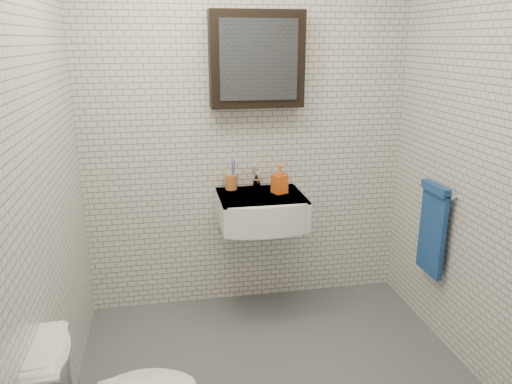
% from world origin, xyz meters
% --- Properties ---
extents(ground, '(2.20, 2.00, 0.01)m').
position_xyz_m(ground, '(0.00, 0.00, 0.01)').
color(ground, '#505258').
rests_on(ground, ground).
extents(room_shell, '(2.22, 2.02, 2.51)m').
position_xyz_m(room_shell, '(0.00, 0.00, 1.47)').
color(room_shell, silver).
rests_on(room_shell, ground).
extents(washbasin, '(0.55, 0.50, 0.20)m').
position_xyz_m(washbasin, '(0.05, 0.73, 0.76)').
color(washbasin, white).
rests_on(washbasin, room_shell).
extents(faucet, '(0.06, 0.20, 0.15)m').
position_xyz_m(faucet, '(0.05, 0.93, 0.92)').
color(faucet, silver).
rests_on(faucet, washbasin).
extents(mirror_cabinet, '(0.60, 0.15, 0.60)m').
position_xyz_m(mirror_cabinet, '(0.05, 0.93, 1.70)').
color(mirror_cabinet, black).
rests_on(mirror_cabinet, room_shell).
extents(towel_rail, '(0.09, 0.30, 0.58)m').
position_xyz_m(towel_rail, '(1.04, 0.35, 0.72)').
color(towel_rail, silver).
rests_on(towel_rail, room_shell).
extents(toothbrush_cup, '(0.10, 0.10, 0.22)m').
position_xyz_m(toothbrush_cup, '(-0.12, 0.94, 0.91)').
color(toothbrush_cup, '#AE612B').
rests_on(toothbrush_cup, washbasin).
extents(soap_bottle, '(0.11, 0.11, 0.19)m').
position_xyz_m(soap_bottle, '(0.18, 0.80, 0.94)').
color(soap_bottle, '#FF5D1A').
rests_on(soap_bottle, washbasin).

